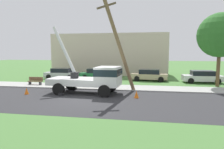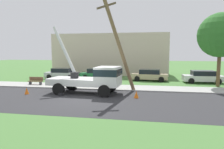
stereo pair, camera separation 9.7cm
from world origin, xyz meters
The scene contains 14 objects.
ground_plane centered at (0.00, 12.00, 0.00)m, with size 120.00×120.00×0.00m, color #477538.
road_asphalt centered at (0.00, 0.00, 0.00)m, with size 80.00×8.04×0.01m, color #2B2B2D.
sidewalk_strip centered at (0.00, 5.48, 0.05)m, with size 80.00×2.93×0.10m, color #9E9E99.
utility_truck centered at (0.29, 2.38, 1.41)m, with size 6.75×3.21×5.98m.
leaning_utility_pole centered at (2.26, 3.44, 4.38)m, with size 3.25×2.30×8.56m.
traffic_cone_ahead centered at (3.99, 1.30, 0.28)m, with size 0.36×0.36×0.56m, color orange.
traffic_cone_behind centered at (-5.29, 1.13, 0.28)m, with size 0.36×0.36×0.56m, color orange.
parked_sedan_silver centered at (-6.56, 11.28, 0.71)m, with size 4.43×2.06×1.42m.
parked_sedan_green centered at (-1.67, 11.51, 0.71)m, with size 4.44×2.08×1.42m.
parked_sedan_tan centered at (5.08, 11.31, 0.71)m, with size 4.53×2.25×1.42m.
parked_sedan_white centered at (11.17, 10.60, 0.71)m, with size 4.45×2.10×1.42m.
park_bench centered at (-7.07, 5.55, 0.46)m, with size 1.60×0.45×0.90m.
roadside_tree_near centered at (12.05, 8.12, 5.27)m, with size 4.51×4.51×7.55m.
lowrise_building_backdrop centered at (-1.15, 18.60, 3.20)m, with size 18.00×6.00×6.40m, color beige.
Camera 2 is at (4.82, -14.26, 3.56)m, focal length 32.38 mm.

